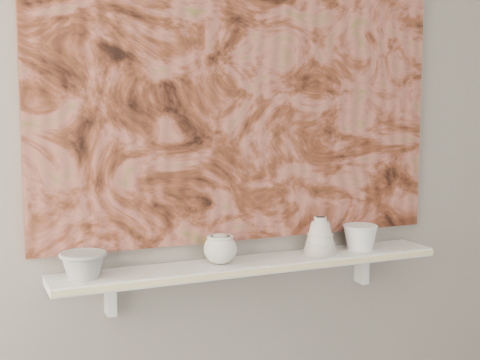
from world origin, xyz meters
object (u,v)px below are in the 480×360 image
bowl_grey (83,265)px  bell_vessel (320,235)px  shelf (254,265)px  painting (245,84)px  cup_cream (220,249)px  bowl_white (360,237)px

bowl_grey → bell_vessel: bell_vessel is taller
bell_vessel → shelf: bearing=180.0°
shelf → painting: size_ratio=0.93×
cup_cream → bell_vessel: bearing=0.0°
cup_cream → bowl_white: (0.56, 0.00, -0.00)m
shelf → bowl_grey: bearing=180.0°
shelf → bowl_grey: (-0.59, 0.00, 0.06)m
shelf → bowl_grey: bowl_grey is taller
shelf → bell_vessel: 0.28m
shelf → bowl_grey: 0.59m
bell_vessel → cup_cream: bearing=180.0°
shelf → painting: 0.63m
painting → bell_vessel: (0.26, -0.08, -0.54)m
shelf → cup_cream: size_ratio=12.44×
cup_cream → bowl_white: cup_cream is taller
bowl_grey → bowl_white: 1.02m
painting → bowl_white: painting is taller
bowl_white → painting: bearing=169.6°
painting → cup_cream: size_ratio=13.33×
painting → bowl_white: (0.44, -0.08, -0.56)m
painting → bowl_white: 0.72m
shelf → bowl_white: (0.44, 0.00, 0.06)m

